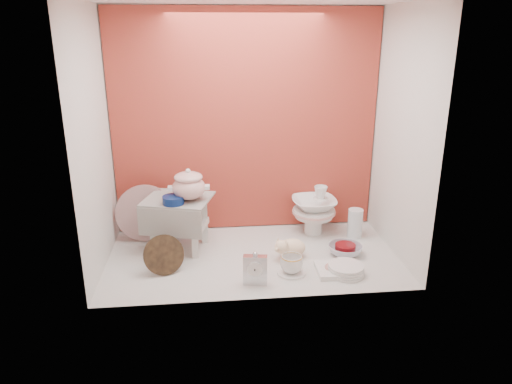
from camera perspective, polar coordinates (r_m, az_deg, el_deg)
The scene contains 17 objects.
ground at distance 3.02m, azimuth -0.34°, elevation -7.69°, with size 1.80×1.80×0.00m, color silver.
niche_shell at distance 2.91m, azimuth -0.73°, elevation 10.55°, with size 1.86×1.03×1.53m.
step_stool at distance 3.10m, azimuth -9.15°, elevation -3.72°, with size 0.40×0.35×0.34m, color silver, non-canonical shape.
soup_tureen at distance 2.96m, azimuth -8.05°, elevation 0.90°, with size 0.25×0.25×0.21m, color white, non-canonical shape.
cobalt_bowl at distance 2.94m, azimuth -9.85°, elevation -0.95°, with size 0.13×0.13×0.05m, color #0B1E55.
floral_platter at distance 3.26m, azimuth -13.11°, elevation -2.49°, with size 0.39×0.06×0.39m, color silver, non-canonical shape.
blue_white_vase at distance 3.31m, azimuth -10.61°, elevation -3.21°, with size 0.24×0.24×0.25m, color silver.
lacquer_tray at distance 2.84m, azimuth -10.96°, elevation -7.39°, with size 0.24×0.11×0.22m, color black, non-canonical shape.
mantel_clock at distance 2.67m, azimuth -0.09°, elevation -9.13°, with size 0.13×0.05×0.19m, color silver.
plush_pig at distance 2.99m, azimuth 4.30°, elevation -6.64°, with size 0.22×0.15×0.13m, color beige.
teacup_saucer at distance 2.83m, azimuth 4.23°, elevation -9.60°, with size 0.17×0.17×0.01m, color white.
gold_rim_teacup at distance 2.80m, azimuth 4.26°, elevation -8.56°, with size 0.13×0.13×0.10m, color white.
lattice_dish at distance 2.87m, azimuth 9.37°, elevation -9.16°, with size 0.21×0.21×0.03m, color white.
dinner_plate_stack at distance 2.85m, azimuth 10.68°, elevation -9.07°, with size 0.22×0.22×0.06m, color white.
crystal_bowl at distance 3.08m, azimuth 10.60°, elevation -6.84°, with size 0.21×0.21×0.07m, color silver.
clear_glass_vase at distance 3.32m, azimuth 11.75°, elevation -3.69°, with size 0.10×0.10×0.20m, color silver.
porcelain_tower at distance 3.31m, azimuth 6.93°, elevation -2.12°, with size 0.30×0.30×0.35m, color white, non-canonical shape.
Camera 1 is at (-0.26, -2.69, 1.35)m, focal length 33.48 mm.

